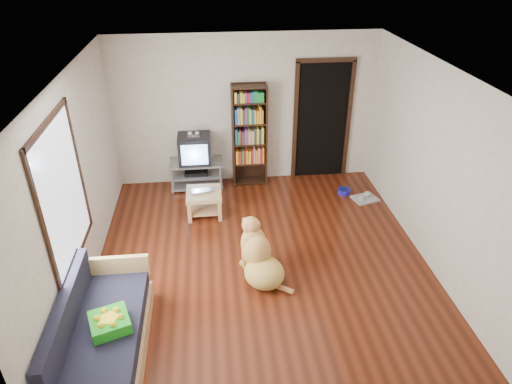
{
  "coord_description": "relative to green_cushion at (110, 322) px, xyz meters",
  "views": [
    {
      "loc": [
        -0.62,
        -4.95,
        3.96
      ],
      "look_at": [
        -0.05,
        0.38,
        0.9
      ],
      "focal_mm": 32.0,
      "sensor_mm": 36.0,
      "label": 1
    }
  ],
  "objects": [
    {
      "name": "laptop",
      "position": [
        0.98,
        2.72,
        -0.07
      ],
      "size": [
        0.4,
        0.3,
        0.03
      ],
      "primitive_type": "imported",
      "rotation": [
        0.0,
        0.0,
        0.21
      ],
      "color": "silver",
      "rests_on": "coffee_table"
    },
    {
      "name": "wall_front",
      "position": [
        1.75,
        -1.08,
        0.82
      ],
      "size": [
        4.5,
        0.0,
        4.5
      ],
      "primitive_type": "plane",
      "rotation": [
        -1.57,
        0.0,
        0.0
      ],
      "color": "beige",
      "rests_on": "ground"
    },
    {
      "name": "crt_tv",
      "position": [
        0.85,
        3.69,
        0.26
      ],
      "size": [
        0.55,
        0.52,
        0.58
      ],
      "color": "black",
      "rests_on": "tv_stand"
    },
    {
      "name": "wall_back",
      "position": [
        1.75,
        3.92,
        0.82
      ],
      "size": [
        4.5,
        0.0,
        4.5
      ],
      "primitive_type": "plane",
      "rotation": [
        1.57,
        0.0,
        0.0
      ],
      "color": "beige",
      "rests_on": "ground"
    },
    {
      "name": "sofa",
      "position": [
        -0.12,
        0.04,
        -0.22
      ],
      "size": [
        0.8,
        1.8,
        0.8
      ],
      "color": "tan",
      "rests_on": "ground"
    },
    {
      "name": "bookshelf",
      "position": [
        1.8,
        3.76,
        0.52
      ],
      "size": [
        0.6,
        0.3,
        1.8
      ],
      "color": "black",
      "rests_on": "ground"
    },
    {
      "name": "wall_right",
      "position": [
        4.0,
        1.42,
        0.82
      ],
      "size": [
        0.0,
        5.0,
        5.0
      ],
      "primitive_type": "plane",
      "rotation": [
        1.57,
        0.0,
        -1.57
      ],
      "color": "beige",
      "rests_on": "ground"
    },
    {
      "name": "doorway",
      "position": [
        3.1,
        3.9,
        0.64
      ],
      "size": [
        1.03,
        0.05,
        2.19
      ],
      "color": "black",
      "rests_on": "wall_back"
    },
    {
      "name": "green_cushion",
      "position": [
        0.0,
        0.0,
        0.0
      ],
      "size": [
        0.49,
        0.49,
        0.13
      ],
      "primitive_type": "cube",
      "rotation": [
        0.0,
        0.0,
        0.34
      ],
      "color": "green",
      "rests_on": "sofa"
    },
    {
      "name": "dog",
      "position": [
        1.67,
        1.13,
        -0.18
      ],
      "size": [
        0.7,
        0.91,
        0.82
      ],
      "color": "gold",
      "rests_on": "ground"
    },
    {
      "name": "dog_bowl",
      "position": [
        3.39,
        3.16,
        -0.44
      ],
      "size": [
        0.22,
        0.22,
        0.08
      ],
      "primitive_type": "cylinder",
      "color": "#1E169B",
      "rests_on": "ground"
    },
    {
      "name": "grey_rag",
      "position": [
        3.69,
        2.91,
        -0.47
      ],
      "size": [
        0.47,
        0.42,
        0.03
      ],
      "primitive_type": "cube",
      "rotation": [
        0.0,
        0.0,
        0.27
      ],
      "color": "#ABABAB",
      "rests_on": "ground"
    },
    {
      "name": "tv_stand",
      "position": [
        0.85,
        3.67,
        -0.21
      ],
      "size": [
        0.9,
        0.45,
        0.5
      ],
      "color": "#99999E",
      "rests_on": "ground"
    },
    {
      "name": "coffee_table",
      "position": [
        0.98,
        2.75,
        -0.2
      ],
      "size": [
        0.55,
        0.55,
        0.4
      ],
      "color": "tan",
      "rests_on": "ground"
    },
    {
      "name": "ground",
      "position": [
        1.75,
        1.42,
        -0.48
      ],
      "size": [
        5.0,
        5.0,
        0.0
      ],
      "primitive_type": "plane",
      "color": "#561F0E",
      "rests_on": "ground"
    },
    {
      "name": "window",
      "position": [
        -0.48,
        0.92,
        1.02
      ],
      "size": [
        0.03,
        1.46,
        1.7
      ],
      "color": "white",
      "rests_on": "wall_left"
    },
    {
      "name": "wall_left",
      "position": [
        -0.5,
        1.42,
        0.82
      ],
      "size": [
        0.0,
        5.0,
        5.0
      ],
      "primitive_type": "plane",
      "rotation": [
        1.57,
        0.0,
        1.57
      ],
      "color": "beige",
      "rests_on": "ground"
    },
    {
      "name": "ceiling",
      "position": [
        1.75,
        1.42,
        2.12
      ],
      "size": [
        5.0,
        5.0,
        0.0
      ],
      "primitive_type": "plane",
      "rotation": [
        3.14,
        0.0,
        0.0
      ],
      "color": "white",
      "rests_on": "ground"
    }
  ]
}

